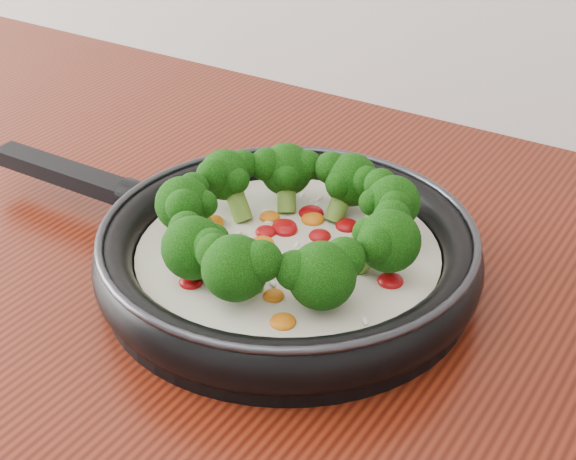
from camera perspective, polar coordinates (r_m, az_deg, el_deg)
The scene contains 1 object.
skillet at distance 0.67m, azimuth -0.21°, elevation -1.23°, with size 0.48×0.31×0.09m.
Camera 1 is at (0.32, 0.65, 1.29)m, focal length 52.90 mm.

